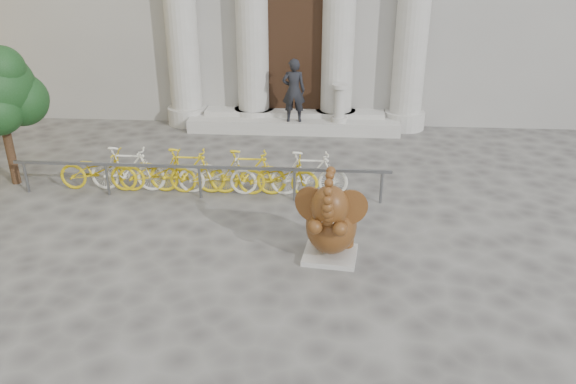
{
  "coord_description": "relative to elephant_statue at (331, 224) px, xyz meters",
  "views": [
    {
      "loc": [
        0.98,
        -6.16,
        5.0
      ],
      "look_at": [
        0.34,
        2.52,
        1.1
      ],
      "focal_mm": 35.0,
      "sensor_mm": 36.0,
      "label": 1
    }
  ],
  "objects": [
    {
      "name": "ground",
      "position": [
        -1.08,
        -2.24,
        -0.65
      ],
      "size": [
        80.0,
        80.0,
        0.0
      ],
      "primitive_type": "plane",
      "color": "#474442",
      "rests_on": "ground"
    },
    {
      "name": "entrance_steps",
      "position": [
        -1.08,
        7.16,
        -0.47
      ],
      "size": [
        6.0,
        1.2,
        0.36
      ],
      "primitive_type": "cube",
      "color": "#A8A59E",
      "rests_on": "ground"
    },
    {
      "name": "elephant_statue",
      "position": [
        0.0,
        0.0,
        0.0
      ],
      "size": [
        1.2,
        1.37,
        1.8
      ],
      "rotation": [
        0.0,
        0.0,
        -0.12
      ],
      "color": "#A8A59E",
      "rests_on": "ground"
    },
    {
      "name": "bike_rack",
      "position": [
        -2.77,
        2.57,
        -0.15
      ],
      "size": [
        8.0,
        0.53,
        1.0
      ],
      "color": "slate",
      "rests_on": "ground"
    },
    {
      "name": "pedestrian",
      "position": [
        -1.07,
        6.81,
        0.58
      ],
      "size": [
        0.67,
        0.46,
        1.75
      ],
      "primitive_type": "imported",
      "rotation": [
        0.0,
        0.0,
        3.21
      ],
      "color": "black",
      "rests_on": "entrance_steps"
    },
    {
      "name": "balustrade_post",
      "position": [
        0.21,
        6.86,
        0.19
      ],
      "size": [
        0.43,
        0.43,
        1.06
      ],
      "color": "#A8A59E",
      "rests_on": "entrance_steps"
    }
  ]
}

